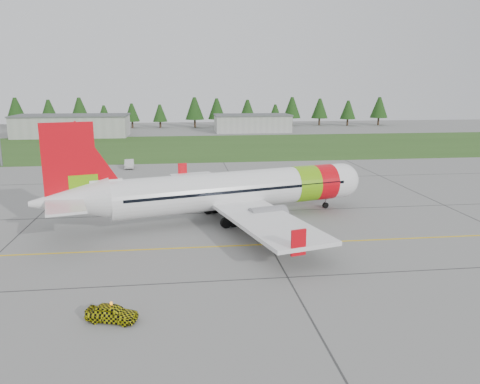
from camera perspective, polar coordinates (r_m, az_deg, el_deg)
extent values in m
plane|color=gray|center=(37.31, -9.59, -10.99)|extent=(320.00, 320.00, 0.00)
cylinder|color=white|center=(53.23, -0.40, 0.30)|extent=(28.37, 11.44, 4.24)
sphere|color=white|center=(59.82, 12.26, 1.41)|extent=(4.24, 4.24, 4.24)
cone|color=white|center=(49.53, -20.03, -1.01)|extent=(8.44, 6.07, 4.24)
cube|color=black|center=(59.93, 12.53, 1.79)|extent=(2.41, 3.18, 0.61)
cylinder|color=#6BB20D|center=(56.96, 7.74, 1.02)|extent=(3.85, 4.90, 4.32)
cylinder|color=red|center=(58.29, 9.96, 1.22)|extent=(3.43, 4.79, 4.32)
cube|color=white|center=(53.31, -0.94, -1.00)|extent=(14.82, 35.11, 0.39)
cube|color=red|center=(68.92, -7.03, 2.61)|extent=(1.31, 0.53, 2.17)
cube|color=red|center=(37.69, 7.14, -6.13)|extent=(1.31, 0.53, 2.17)
cylinder|color=gray|center=(59.44, -1.57, -0.13)|extent=(4.37, 3.22, 2.28)
cylinder|color=gray|center=(48.80, 3.40, -3.07)|extent=(4.37, 3.22, 2.28)
cube|color=red|center=(48.84, -20.10, 3.16)|extent=(4.93, 1.68, 8.25)
cube|color=#6BB20D|center=(49.32, -18.51, 0.54)|extent=(2.85, 1.18, 2.61)
cube|color=white|center=(49.46, -20.68, -0.76)|extent=(6.61, 12.97, 0.24)
cylinder|color=slate|center=(59.21, 10.40, -1.21)|extent=(0.20, 0.20, 1.52)
cylinder|color=black|center=(59.30, 10.38, -1.57)|extent=(0.79, 0.49, 0.74)
cylinder|color=slate|center=(55.99, -3.11, -1.54)|extent=(0.24, 0.24, 2.06)
cylinder|color=black|center=(55.98, -3.52, -2.04)|extent=(1.22, 0.77, 1.13)
cylinder|color=slate|center=(50.49, -0.83, -3.14)|extent=(0.24, 0.24, 2.06)
cylinder|color=black|center=(50.47, -1.29, -3.70)|extent=(1.22, 0.77, 1.13)
imported|color=#D1CF0B|center=(31.92, -15.48, -12.23)|extent=(1.50, 1.65, 3.40)
imported|color=silver|center=(88.53, -13.41, 4.37)|extent=(1.76, 1.67, 4.70)
cube|color=#30561E|center=(117.08, -8.05, 5.46)|extent=(320.00, 50.00, 0.03)
cube|color=gold|center=(44.74, -9.20, -6.83)|extent=(120.00, 0.25, 0.02)
cube|color=#A8A8A3|center=(148.07, -19.74, 7.55)|extent=(32.00, 14.00, 6.00)
cube|color=#A8A8A3|center=(154.35, 1.50, 8.33)|extent=(24.00, 12.00, 5.20)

